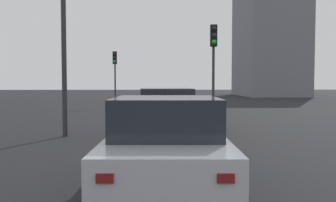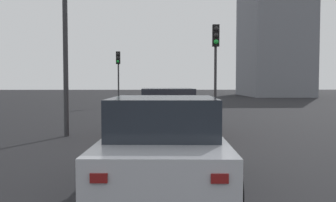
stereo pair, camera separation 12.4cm
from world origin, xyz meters
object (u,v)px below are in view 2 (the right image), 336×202
Objects in this scene: car_silver_second at (164,144)px; traffic_light_near_right at (216,53)px; traffic_light_near_left at (118,67)px; car_red_lead at (167,113)px.

traffic_light_near_right reaches higher than car_silver_second.
traffic_light_near_left is 0.95× the size of traffic_light_near_right.
car_silver_second is 1.05× the size of traffic_light_near_right.
traffic_light_near_left is at bearing 9.84° from car_red_lead.
traffic_light_near_right is (-11.60, -5.27, 0.13)m from traffic_light_near_left.
traffic_light_near_right is (3.26, -2.11, 2.23)m from car_red_lead.
car_silver_second is 9.89m from traffic_light_near_right.
car_red_lead is 1.04× the size of traffic_light_near_left.
car_silver_second is at bearing 176.00° from car_red_lead.
traffic_light_near_right is at bearing 31.83° from traffic_light_near_left.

